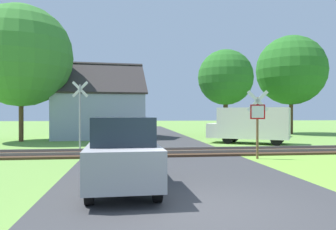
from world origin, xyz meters
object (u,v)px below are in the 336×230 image
mail_truck (251,124)px  house (98,113)px  stop_sign_near (257,118)px  tree_far (291,70)px  tree_left (21,56)px  crossing_sign_far (80,110)px  parked_car (123,153)px  tree_right (226,77)px

mail_truck → house: bearing=88.1°
stop_sign_near → tree_far: bearing=-110.1°
stop_sign_near → tree_left: 16.52m
mail_truck → stop_sign_near: bearing=-168.4°
crossing_sign_far → tree_left: size_ratio=0.39×
tree_far → parked_car: 25.89m
stop_sign_near → house: bearing=-48.2°
crossing_sign_far → tree_right: 14.24m
tree_far → tree_left: (-22.12, -5.54, -0.12)m
tree_far → parked_car: size_ratio=2.24×
crossing_sign_far → parked_car: crossing_sign_far is taller
stop_sign_near → crossing_sign_far: crossing_sign_far is taller
stop_sign_near → parked_car: stop_sign_near is taller
tree_left → tree_far: bearing=14.1°
tree_left → mail_truck: 15.77m
crossing_sign_far → house: bearing=94.9°
stop_sign_near → tree_far: tree_far is taller
stop_sign_near → mail_truck: bearing=-97.5°
tree_far → parked_car: tree_far is taller
stop_sign_near → mail_truck: stop_sign_near is taller
stop_sign_near → crossing_sign_far: 9.32m
tree_right → tree_far: bearing=14.6°
mail_truck → parked_car: size_ratio=1.27×
crossing_sign_far → tree_right: (10.77, 8.87, 2.85)m
tree_left → house: bearing=30.5°
house → tree_right: 10.93m
tree_far → tree_right: bearing=-165.4°
tree_left → tree_right: (15.33, 3.78, -0.83)m
house → stop_sign_near: bearing=-65.2°
stop_sign_near → crossing_sign_far: (-7.82, 5.04, 0.40)m
tree_right → parked_car: size_ratio=1.80×
parked_car → stop_sign_near: bearing=39.1°
tree_right → mail_truck: 8.16m
stop_sign_near → tree_right: 14.59m
mail_truck → parked_car: mail_truck is taller
crossing_sign_far → tree_far: tree_far is taller
tree_far → tree_left: 22.80m
house → mail_truck: (9.85, -6.34, -0.66)m
stop_sign_near → tree_left: tree_left is taller
crossing_sign_far → stop_sign_near: bearing=-25.8°
tree_far → stop_sign_near: bearing=-121.8°
crossing_sign_far → parked_car: size_ratio=0.89×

